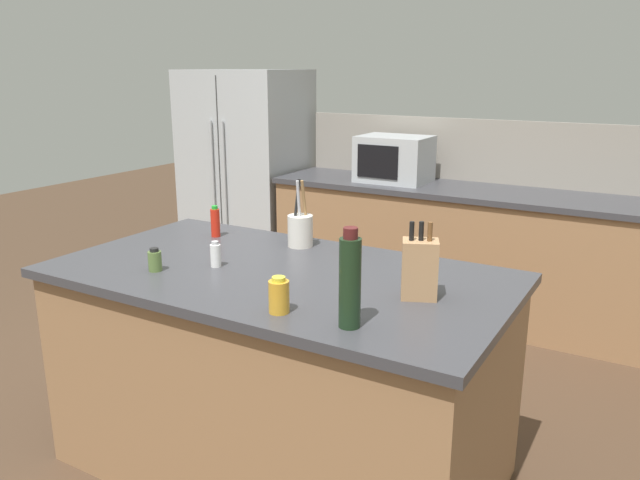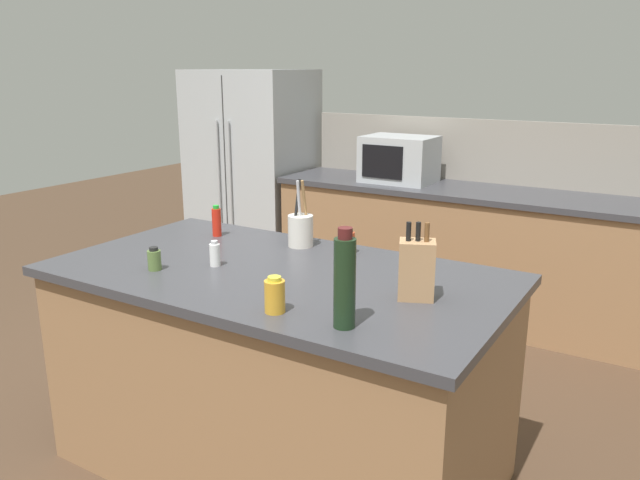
% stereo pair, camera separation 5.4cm
% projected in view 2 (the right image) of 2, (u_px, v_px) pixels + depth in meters
% --- Properties ---
extents(ground_plane, '(14.00, 14.00, 0.00)m').
position_uv_depth(ground_plane, '(281.00, 464.00, 2.87)').
color(ground_plane, '#473323').
extents(back_counter_run, '(3.23, 0.66, 0.94)m').
position_uv_depth(back_counter_run, '(492.00, 257.00, 4.40)').
color(back_counter_run, '#936B47').
rests_on(back_counter_run, ground_plane).
extents(wall_backsplash, '(3.19, 0.03, 0.46)m').
position_uv_depth(wall_backsplash, '(512.00, 153.00, 4.48)').
color(wall_backsplash, gray).
rests_on(wall_backsplash, back_counter_run).
extents(kitchen_island, '(1.93, 1.05, 0.94)m').
position_uv_depth(kitchen_island, '(279.00, 371.00, 2.74)').
color(kitchen_island, '#936B47').
rests_on(kitchen_island, ground_plane).
extents(refrigerator, '(0.98, 0.75, 1.75)m').
position_uv_depth(refrigerator, '(252.00, 174.00, 5.41)').
color(refrigerator, '#ADB2B7').
rests_on(refrigerator, ground_plane).
extents(microwave, '(0.51, 0.39, 0.34)m').
position_uv_depth(microwave, '(399.00, 159.00, 4.60)').
color(microwave, '#ADB2B7').
rests_on(microwave, back_counter_run).
extents(knife_block, '(0.16, 0.14, 0.29)m').
position_uv_depth(knife_block, '(416.00, 269.00, 2.27)').
color(knife_block, '#A87C54').
rests_on(knife_block, kitchen_island).
extents(utensil_crock, '(0.12, 0.12, 0.32)m').
position_uv_depth(utensil_crock, '(301.00, 229.00, 2.96)').
color(utensil_crock, beige).
rests_on(utensil_crock, kitchen_island).
extents(salt_shaker, '(0.04, 0.04, 0.11)m').
position_uv_depth(salt_shaker, '(215.00, 254.00, 2.67)').
color(salt_shaker, silver).
rests_on(salt_shaker, kitchen_island).
extents(spice_jar_oregano, '(0.06, 0.06, 0.10)m').
position_uv_depth(spice_jar_oregano, '(154.00, 259.00, 2.62)').
color(spice_jar_oregano, '#567038').
rests_on(spice_jar_oregano, kitchen_island).
extents(honey_jar, '(0.07, 0.07, 0.13)m').
position_uv_depth(honey_jar, '(275.00, 296.00, 2.16)').
color(honey_jar, gold).
rests_on(honey_jar, kitchen_island).
extents(wine_bottle, '(0.07, 0.07, 0.34)m').
position_uv_depth(wine_bottle, '(345.00, 281.00, 2.01)').
color(wine_bottle, black).
rests_on(wine_bottle, kitchen_island).
extents(spice_jar_paprika, '(0.06, 0.06, 0.11)m').
position_uv_depth(spice_jar_paprika, '(349.00, 242.00, 2.85)').
color(spice_jar_paprika, '#B73D1E').
rests_on(spice_jar_paprika, kitchen_island).
extents(hot_sauce_bottle, '(0.05, 0.05, 0.16)m').
position_uv_depth(hot_sauce_bottle, '(217.00, 222.00, 3.14)').
color(hot_sauce_bottle, red).
rests_on(hot_sauce_bottle, kitchen_island).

